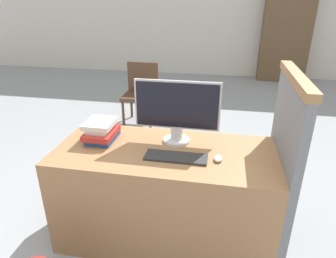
# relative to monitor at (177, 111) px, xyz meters

# --- Properties ---
(wall_back) EXTENTS (12.00, 0.06, 2.80)m
(wall_back) POSITION_rel_monitor_xyz_m (-0.06, 5.08, 0.44)
(wall_back) COLOR silver
(wall_back) RESTS_ON ground_plane
(desk) EXTENTS (1.49, 0.69, 0.73)m
(desk) POSITION_rel_monitor_xyz_m (-0.06, -0.14, -0.60)
(desk) COLOR #9E7047
(desk) RESTS_ON ground_plane
(carrel_divider) EXTENTS (0.07, 0.79, 1.27)m
(carrel_divider) POSITION_rel_monitor_xyz_m (0.71, -0.09, -0.32)
(carrel_divider) COLOR slate
(carrel_divider) RESTS_ON ground_plane
(monitor) EXTENTS (0.59, 0.19, 0.44)m
(monitor) POSITION_rel_monitor_xyz_m (0.00, 0.00, 0.00)
(monitor) COLOR silver
(monitor) RESTS_ON desk
(keyboard) EXTENTS (0.40, 0.14, 0.02)m
(keyboard) POSITION_rel_monitor_xyz_m (0.04, -0.24, -0.23)
(keyboard) COLOR #2D2D2D
(keyboard) RESTS_ON desk
(mouse) EXTENTS (0.05, 0.08, 0.03)m
(mouse) POSITION_rel_monitor_xyz_m (0.30, -0.22, -0.22)
(mouse) COLOR silver
(mouse) RESTS_ON desk
(book_stack) EXTENTS (0.21, 0.28, 0.14)m
(book_stack) POSITION_rel_monitor_xyz_m (-0.53, -0.07, -0.17)
(book_stack) COLOR #285199
(book_stack) RESTS_ON desk
(far_chair) EXTENTS (0.44, 0.44, 0.83)m
(far_chair) POSITION_rel_monitor_xyz_m (-0.83, 2.04, -0.50)
(far_chair) COLOR #4C3323
(far_chair) RESTS_ON ground_plane
(bookshelf_far) EXTENTS (0.95, 0.32, 2.07)m
(bookshelf_far) POSITION_rel_monitor_xyz_m (1.49, 4.84, 0.07)
(bookshelf_far) COLOR brown
(bookshelf_far) RESTS_ON ground_plane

